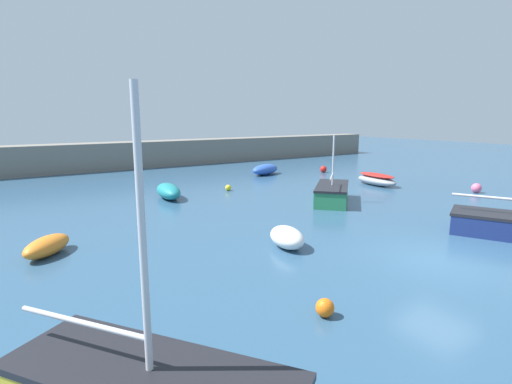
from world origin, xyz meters
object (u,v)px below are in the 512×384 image
at_px(rowboat_blue_near, 265,169).
at_px(rowboat_with_red_cover, 377,179).
at_px(dinghy_near_pier, 47,246).
at_px(mooring_buoy_pink, 476,188).
at_px(sailboat_twin_hulled, 332,193).
at_px(rowboat_white_midwater, 168,191).
at_px(fishing_dinghy_green, 287,237).
at_px(mooring_buoy_red, 323,169).
at_px(mooring_buoy_orange, 325,308).
at_px(mooring_buoy_yellow, 228,188).

height_order(rowboat_blue_near, rowboat_with_red_cover, rowboat_blue_near).
bearing_deg(rowboat_blue_near, dinghy_near_pier, 13.87).
bearing_deg(mooring_buoy_pink, sailboat_twin_hulled, 162.53).
height_order(rowboat_white_midwater, fishing_dinghy_green, rowboat_white_midwater).
bearing_deg(rowboat_white_midwater, mooring_buoy_red, 109.45).
relative_size(rowboat_white_midwater, mooring_buoy_orange, 7.11).
bearing_deg(mooring_buoy_red, fishing_dinghy_green, -136.85).
height_order(rowboat_blue_near, sailboat_twin_hulled, sailboat_twin_hulled).
height_order(rowboat_blue_near, mooring_buoy_orange, rowboat_blue_near).
height_order(rowboat_white_midwater, mooring_buoy_orange, rowboat_white_midwater).
xyz_separation_m(mooring_buoy_pink, mooring_buoy_red, (-1.67, 11.96, -0.02)).
bearing_deg(rowboat_blue_near, mooring_buoy_orange, 38.69).
bearing_deg(mooring_buoy_red, sailboat_twin_hulled, -130.87).
bearing_deg(rowboat_blue_near, rowboat_with_red_cover, 93.13).
xyz_separation_m(rowboat_white_midwater, fishing_dinghy_green, (0.32, -10.72, -0.05)).
relative_size(rowboat_with_red_cover, mooring_buoy_yellow, 8.98).
height_order(sailboat_twin_hulled, fishing_dinghy_green, sailboat_twin_hulled).
xyz_separation_m(rowboat_blue_near, dinghy_near_pier, (-17.17, -11.47, -0.10)).
bearing_deg(mooring_buoy_pink, dinghy_near_pier, 174.71).
relative_size(sailboat_twin_hulled, mooring_buoy_red, 7.37).
xyz_separation_m(rowboat_white_midwater, mooring_buoy_yellow, (4.09, 0.19, -0.24)).
height_order(rowboat_white_midwater, dinghy_near_pier, rowboat_white_midwater).
distance_m(mooring_buoy_yellow, mooring_buoy_orange, 16.65).
bearing_deg(rowboat_white_midwater, mooring_buoy_orange, 0.41).
relative_size(sailboat_twin_hulled, mooring_buoy_orange, 9.25).
distance_m(rowboat_blue_near, mooring_buoy_red, 5.12).
relative_size(rowboat_white_midwater, mooring_buoy_yellow, 8.32).
bearing_deg(rowboat_with_red_cover, mooring_buoy_yellow, -106.46).
distance_m(rowboat_blue_near, rowboat_white_midwater, 11.13).
bearing_deg(rowboat_white_midwater, rowboat_blue_near, 122.98).
bearing_deg(fishing_dinghy_green, rowboat_blue_near, -18.94).
xyz_separation_m(dinghy_near_pier, mooring_buoy_pink, (23.66, -2.19, -0.02)).
bearing_deg(mooring_buoy_red, mooring_buoy_orange, -133.00).
distance_m(dinghy_near_pier, mooring_buoy_yellow, 13.16).
bearing_deg(fishing_dinghy_green, rowboat_white_midwater, 15.23).
distance_m(dinghy_near_pier, mooring_buoy_pink, 23.76).
bearing_deg(mooring_buoy_yellow, rowboat_blue_near, 36.67).
height_order(dinghy_near_pier, fishing_dinghy_green, fishing_dinghy_green).
relative_size(rowboat_white_midwater, mooring_buoy_red, 5.67).
distance_m(dinghy_near_pier, mooring_buoy_red, 24.07).
relative_size(mooring_buoy_pink, mooring_buoy_red, 1.06).
relative_size(rowboat_with_red_cover, mooring_buoy_pink, 5.79).
distance_m(rowboat_with_red_cover, mooring_buoy_red, 6.78).
distance_m(rowboat_blue_near, mooring_buoy_orange, 23.38).
bearing_deg(mooring_buoy_yellow, mooring_buoy_pink, -36.25).
height_order(rowboat_blue_near, fishing_dinghy_green, rowboat_blue_near).
height_order(rowboat_blue_near, mooring_buoy_yellow, rowboat_blue_near).
height_order(rowboat_white_midwater, mooring_buoy_pink, rowboat_white_midwater).
xyz_separation_m(rowboat_with_red_cover, mooring_buoy_yellow, (-9.56, 3.87, -0.22)).
bearing_deg(sailboat_twin_hulled, dinghy_near_pier, 140.62).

